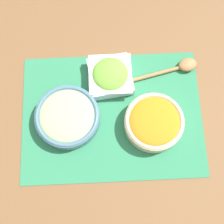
% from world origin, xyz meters
% --- Properties ---
extents(ground_plane, '(3.00, 3.00, 0.00)m').
position_xyz_m(ground_plane, '(0.00, 0.00, 0.00)').
color(ground_plane, brown).
extents(placemat, '(0.56, 0.41, 0.00)m').
position_xyz_m(placemat, '(0.00, 0.00, 0.00)').
color(placemat, '#2D7A51').
rests_on(placemat, ground_plane).
extents(lettuce_bowl, '(0.15, 0.15, 0.06)m').
position_xyz_m(lettuce_bowl, '(-0.00, -0.12, 0.03)').
color(lettuce_bowl, white).
rests_on(lettuce_bowl, placemat).
extents(cucumber_bowl, '(0.20, 0.20, 0.05)m').
position_xyz_m(cucumber_bowl, '(0.14, 0.01, 0.03)').
color(cucumber_bowl, slate).
rests_on(cucumber_bowl, placemat).
extents(carrot_bowl, '(0.18, 0.18, 0.06)m').
position_xyz_m(carrot_bowl, '(-0.12, 0.04, 0.04)').
color(carrot_bowl, beige).
rests_on(carrot_bowl, placemat).
extents(wooden_spoon, '(0.22, 0.08, 0.03)m').
position_xyz_m(wooden_spoon, '(-0.23, -0.15, 0.01)').
color(wooden_spoon, '#9E7042').
rests_on(wooden_spoon, placemat).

